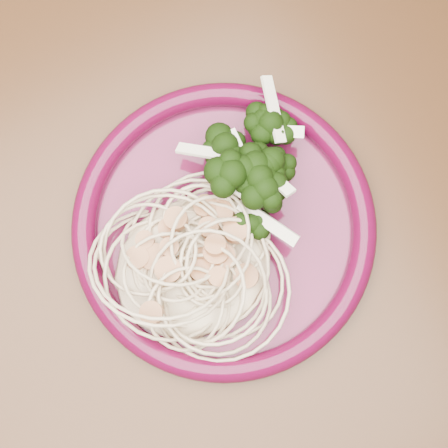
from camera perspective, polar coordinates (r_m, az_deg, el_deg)
dining_table at (r=0.61m, az=-5.29°, el=-6.05°), size 1.20×0.80×0.75m
dinner_plate at (r=0.50m, az=-0.00°, el=-0.25°), size 0.32×0.32×0.02m
spaghetti_pile at (r=0.49m, az=-2.91°, el=-3.72°), size 0.16×0.15×0.03m
scallop_cluster at (r=0.46m, az=-3.12°, el=-3.16°), size 0.15×0.15×0.04m
broccoli_pile at (r=0.49m, az=3.51°, el=4.65°), size 0.12×0.15×0.04m
onion_garnish at (r=0.47m, az=3.72°, el=5.61°), size 0.08×0.10×0.05m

